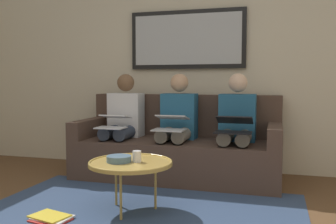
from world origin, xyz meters
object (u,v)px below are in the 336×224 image
object	(u,v)px
bowl	(119,159)
laptop_white	(113,121)
laptop_silver	(171,123)
person_middle	(177,122)
framed_mirror	(187,40)
coffee_table	(131,163)
person_left	(236,124)
laptop_black	(234,125)
magazine_stack	(51,218)
couch	(179,148)
cup	(137,156)
person_right	(123,121)

from	to	relation	value
bowl	laptop_white	world-z (taller)	laptop_white
laptop_silver	person_middle	bearing A→B (deg)	-90.00
framed_mirror	laptop_silver	bearing A→B (deg)	90.00
framed_mirror	coffee_table	xyz separation A→B (m)	(0.08, 1.61, -1.15)
person_left	laptop_black	size ratio (longest dim) A/B	3.19
bowl	magazine_stack	xyz separation A→B (m)	(0.42, 0.33, -0.41)
couch	framed_mirror	world-z (taller)	framed_mirror
framed_mirror	laptop_silver	xyz separation A→B (m)	(0.00, 0.70, -0.92)
couch	bowl	size ratio (longest dim) A/B	11.06
cup	person_middle	distance (m)	1.15
person_left	laptop_white	world-z (taller)	person_left
couch	coffee_table	xyz separation A→B (m)	(0.08, 1.22, 0.08)
cup	laptop_black	bearing A→B (deg)	-126.72
bowl	laptop_black	size ratio (longest dim) A/B	0.56
framed_mirror	laptop_black	distance (m)	1.32
laptop_silver	magazine_stack	world-z (taller)	laptop_silver
laptop_black	person_middle	world-z (taller)	person_middle
framed_mirror	cup	distance (m)	1.93
cup	magazine_stack	size ratio (longest dim) A/B	0.26
coffee_table	person_right	size ratio (longest dim) A/B	0.59
laptop_black	person_right	bearing A→B (deg)	-10.46
person_left	person_right	distance (m)	1.28
person_middle	magazine_stack	size ratio (longest dim) A/B	3.33
framed_mirror	person_left	bearing A→B (deg)	144.47
person_middle	laptop_black	bearing A→B (deg)	159.74
coffee_table	bowl	world-z (taller)	bowl
person_right	laptop_white	world-z (taller)	person_right
cup	bowl	size ratio (longest dim) A/B	0.45
couch	coffee_table	world-z (taller)	couch
person_right	cup	bearing A→B (deg)	118.24
bowl	person_right	xyz separation A→B (m)	(0.47, -1.18, 0.18)
framed_mirror	bowl	size ratio (longest dim) A/B	6.96
coffee_table	cup	distance (m)	0.08
laptop_white	framed_mirror	bearing A→B (deg)	-132.16
coffee_table	cup	bearing A→B (deg)	-163.93
laptop_silver	person_right	size ratio (longest dim) A/B	0.32
person_left	magazine_stack	bearing A→B (deg)	50.76
framed_mirror	magazine_stack	world-z (taller)	framed_mirror
framed_mirror	cup	size ratio (longest dim) A/B	15.38
couch	framed_mirror	xyz separation A→B (m)	(0.00, -0.39, 1.24)
person_left	person_right	size ratio (longest dim) A/B	1.00
laptop_black	magazine_stack	world-z (taller)	laptop_black
cup	magazine_stack	distance (m)	0.80
bowl	laptop_black	world-z (taller)	laptop_black
person_right	laptop_silver	bearing A→B (deg)	159.28
person_middle	laptop_white	bearing A→B (deg)	21.32
person_middle	coffee_table	bearing A→B (deg)	86.07
laptop_black	person_right	world-z (taller)	person_right
couch	bowl	bearing A→B (deg)	82.28
framed_mirror	laptop_white	distance (m)	1.33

